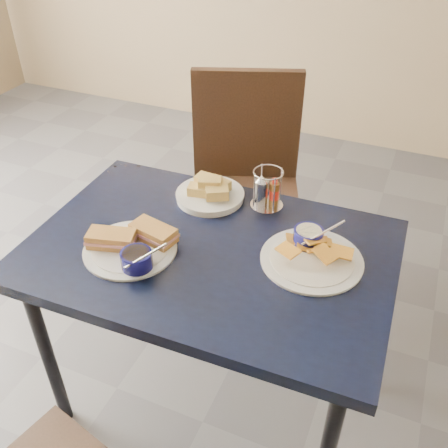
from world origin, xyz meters
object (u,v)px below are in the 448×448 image
at_px(chair_far, 252,174).
at_px(plantain_plate, 311,251).
at_px(bread_basket, 210,192).
at_px(dining_table, 210,266).
at_px(condiment_caddy, 266,191).
at_px(sandwich_plate, 133,245).

distance_m(chair_far, plantain_plate, 0.80).
bearing_deg(bread_basket, plantain_plate, -22.22).
xyz_separation_m(dining_table, condiment_caddy, (0.08, 0.28, 0.13)).
xyz_separation_m(chair_far, condiment_caddy, (0.21, -0.46, 0.23)).
distance_m(plantain_plate, bread_basket, 0.43).
xyz_separation_m(bread_basket, condiment_caddy, (0.19, 0.04, 0.03)).
relative_size(chair_far, sandwich_plate, 3.28).
bearing_deg(condiment_caddy, bread_basket, -168.95).
distance_m(bread_basket, condiment_caddy, 0.19).
height_order(sandwich_plate, bread_basket, sandwich_plate).
bearing_deg(dining_table, plantain_plate, 15.82).
bearing_deg(sandwich_plate, bread_basket, 74.79).
xyz_separation_m(sandwich_plate, condiment_caddy, (0.28, 0.38, 0.03)).
distance_m(dining_table, plantain_plate, 0.31).
bearing_deg(sandwich_plate, dining_table, 27.03).
bearing_deg(plantain_plate, condiment_caddy, 136.55).
bearing_deg(condiment_caddy, sandwich_plate, -126.27).
relative_size(sandwich_plate, plantain_plate, 1.02).
relative_size(dining_table, condiment_caddy, 8.15).
bearing_deg(bread_basket, chair_far, 92.79).
height_order(dining_table, condiment_caddy, condiment_caddy).
xyz_separation_m(dining_table, plantain_plate, (0.29, 0.08, 0.09)).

